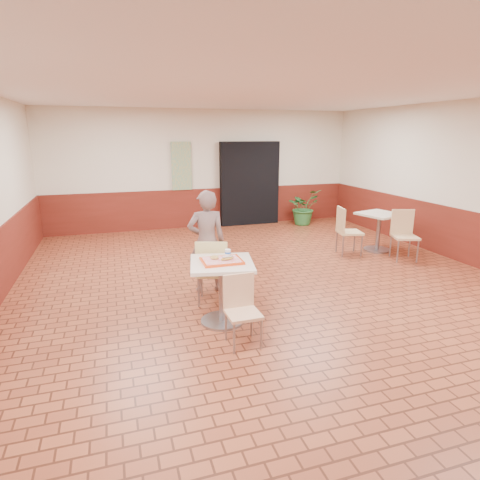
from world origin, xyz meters
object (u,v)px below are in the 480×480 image
object	(u,v)px
paper_cup	(228,253)
second_table	(379,225)
chair_main_front	(241,306)
serving_tray	(222,261)
chair_main_back	(212,269)
chair_second_front	(404,232)
chair_second_left	(346,228)
main_table	(222,282)
long_john_donut	(227,258)
customer	(207,242)
potted_plant	(303,207)
ring_donut	(215,257)

from	to	relation	value
paper_cup	second_table	size ratio (longest dim) A/B	0.12
chair_main_front	serving_tray	xyz separation A→B (m)	(-0.08, 0.57, 0.38)
chair_main_back	second_table	xyz separation A→B (m)	(3.98, 1.65, 0.00)
paper_cup	chair_second_front	xyz separation A→B (m)	(4.00, 1.51, -0.37)
chair_second_left	main_table	bearing A→B (deg)	136.58
paper_cup	main_table	bearing A→B (deg)	-135.73
long_john_donut	chair_second_left	distance (m)	3.86
long_john_donut	paper_cup	bearing A→B (deg)	71.27
main_table	customer	xyz separation A→B (m)	(0.07, 1.13, 0.24)
long_john_donut	potted_plant	distance (m)	6.21
chair_second_left	chair_second_front	world-z (taller)	chair_second_left
chair_second_front	potted_plant	world-z (taller)	chair_second_front
second_table	potted_plant	distance (m)	2.80
main_table	potted_plant	xyz separation A→B (m)	(3.64, 5.03, -0.08)
customer	long_john_donut	xyz separation A→B (m)	(-0.00, -1.16, 0.09)
main_table	second_table	distance (m)	4.59
second_table	chair_second_left	distance (m)	0.81
main_table	second_table	xyz separation A→B (m)	(4.00, 2.25, -0.02)
chair_main_back	second_table	world-z (taller)	chair_main_back
chair_main_front	potted_plant	size ratio (longest dim) A/B	0.86
ring_donut	potted_plant	size ratio (longest dim) A/B	0.11
long_john_donut	second_table	world-z (taller)	long_john_donut
chair_main_back	chair_second_front	bearing A→B (deg)	-147.87
chair_main_back	chair_second_front	size ratio (longest dim) A/B	1.00
chair_main_back	chair_main_front	bearing A→B (deg)	110.83
customer	serving_tray	size ratio (longest dim) A/B	3.15
chair_main_front	paper_cup	world-z (taller)	paper_cup
chair_main_front	potted_plant	distance (m)	6.64
chair_main_back	chair_second_front	xyz separation A→B (m)	(4.09, 1.02, 0.00)
chair_main_back	customer	size ratio (longest dim) A/B	0.61
chair_main_front	second_table	bearing A→B (deg)	34.88
potted_plant	serving_tray	bearing A→B (deg)	-125.89
serving_tray	chair_main_front	bearing A→B (deg)	-82.43
ring_donut	long_john_donut	bearing A→B (deg)	-34.26
chair_main_front	chair_main_back	world-z (taller)	chair_main_back
paper_cup	chair_second_left	xyz separation A→B (m)	(3.07, 2.10, -0.36)
ring_donut	chair_second_left	distance (m)	3.92
chair_main_back	long_john_donut	bearing A→B (deg)	111.99
chair_main_front	ring_donut	size ratio (longest dim) A/B	7.46
main_table	ring_donut	world-z (taller)	ring_donut
ring_donut	main_table	bearing A→B (deg)	-38.78
chair_main_front	ring_donut	distance (m)	0.77
customer	potted_plant	world-z (taller)	customer
long_john_donut	chair_main_front	bearing A→B (deg)	-88.68
chair_main_front	chair_second_left	distance (m)	4.17
chair_main_front	second_table	distance (m)	4.83
chair_main_front	potted_plant	xyz separation A→B (m)	(3.56, 5.60, 0.02)
serving_tray	chair_second_front	xyz separation A→B (m)	(4.11, 1.62, -0.30)
chair_main_back	ring_donut	size ratio (longest dim) A/B	8.78
chair_main_front	second_table	xyz separation A→B (m)	(3.92, 2.82, 0.08)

